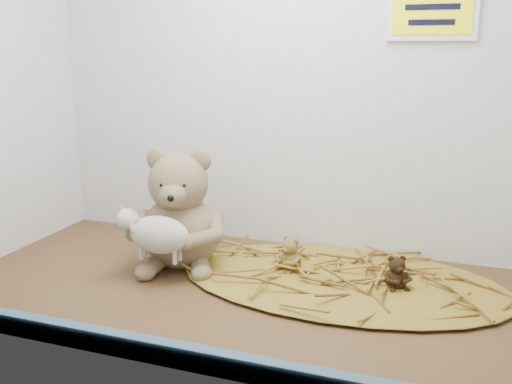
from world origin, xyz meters
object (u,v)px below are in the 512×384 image
(mini_teddy_tan, at_px, (291,252))
(mini_teddy_brown, at_px, (396,270))
(main_teddy, at_px, (180,208))
(toy_lamb, at_px, (159,235))

(mini_teddy_tan, bearing_deg, mini_teddy_brown, 20.27)
(main_teddy, height_order, mini_teddy_tan, main_teddy)
(toy_lamb, height_order, mini_teddy_tan, toy_lamb)
(mini_teddy_tan, xyz_separation_m, mini_teddy_brown, (0.22, -0.02, -0.00))
(mini_teddy_tan, distance_m, mini_teddy_brown, 0.22)
(mini_teddy_brown, bearing_deg, main_teddy, 152.31)
(main_teddy, bearing_deg, mini_teddy_tan, -9.06)
(mini_teddy_brown, bearing_deg, toy_lamb, 163.63)
(toy_lamb, relative_size, mini_teddy_tan, 2.34)
(mini_teddy_tan, bearing_deg, toy_lamb, -127.15)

